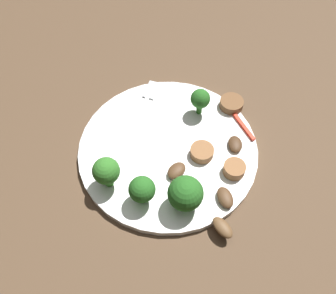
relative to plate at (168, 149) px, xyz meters
name	(u,v)px	position (x,y,z in m)	size (l,w,h in m)	color
ground_plane	(168,151)	(0.00, 0.00, -0.01)	(1.40, 1.40, 0.00)	#4C3826
plate	(168,149)	(0.00, 0.00, 0.00)	(0.25, 0.25, 0.01)	white
fork	(138,118)	(0.04, 0.06, 0.01)	(0.18, 0.02, 0.00)	silver
broccoli_floret_0	(142,190)	(-0.09, 0.01, 0.03)	(0.03, 0.03, 0.05)	#296420
broccoli_floret_1	(106,171)	(-0.08, 0.06, 0.04)	(0.03, 0.03, 0.05)	#347525
broccoli_floret_2	(185,194)	(-0.08, -0.04, 0.04)	(0.04, 0.04, 0.05)	#296420
broccoli_floret_3	(200,99)	(0.07, -0.03, 0.03)	(0.03, 0.03, 0.04)	#296420
sausage_slice_0	(202,153)	(0.00, -0.05, 0.01)	(0.03, 0.03, 0.01)	brown
sausage_slice_1	(231,104)	(0.10, -0.07, 0.01)	(0.04, 0.04, 0.01)	brown
sausage_slice_3	(234,169)	(-0.02, -0.09, 0.01)	(0.03, 0.03, 0.01)	brown
mushroom_0	(235,144)	(0.03, -0.09, 0.01)	(0.03, 0.02, 0.01)	#422B19
mushroom_1	(177,171)	(-0.04, -0.02, 0.01)	(0.03, 0.02, 0.01)	#4C331E
mushroom_2	(222,227)	(-0.10, -0.09, 0.01)	(0.03, 0.02, 0.01)	brown
mushroom_3	(225,198)	(-0.06, -0.09, 0.01)	(0.03, 0.02, 0.01)	#4C331E
pepper_strip_0	(244,127)	(0.06, -0.10, 0.01)	(0.05, 0.01, 0.00)	red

